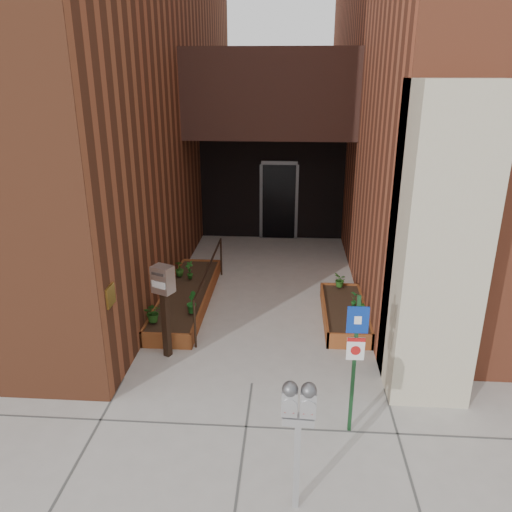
# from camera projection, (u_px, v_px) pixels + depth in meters

# --- Properties ---
(ground) EXTENTS (80.00, 80.00, 0.00)m
(ground) POSITION_uv_depth(u_px,v_px,m) (252.00, 383.00, 7.62)
(ground) COLOR #9E9991
(ground) RESTS_ON ground
(architecture) EXTENTS (20.00, 14.60, 10.00)m
(architecture) POSITION_uv_depth(u_px,v_px,m) (266.00, 50.00, 12.36)
(architecture) COLOR brown
(architecture) RESTS_ON ground
(planter_left) EXTENTS (0.90, 3.60, 0.30)m
(planter_left) POSITION_uv_depth(u_px,v_px,m) (187.00, 298.00, 10.20)
(planter_left) COLOR maroon
(planter_left) RESTS_ON ground
(planter_right) EXTENTS (0.80, 2.20, 0.30)m
(planter_right) POSITION_uv_depth(u_px,v_px,m) (344.00, 314.00, 9.52)
(planter_right) COLOR maroon
(planter_right) RESTS_ON ground
(handrail) EXTENTS (0.04, 3.34, 0.90)m
(handrail) POSITION_uv_depth(u_px,v_px,m) (210.00, 272.00, 9.91)
(handrail) COLOR black
(handrail) RESTS_ON ground
(parking_meter) EXTENTS (0.36, 0.17, 1.58)m
(parking_meter) POSITION_uv_depth(u_px,v_px,m) (299.00, 413.00, 5.05)
(parking_meter) COLOR #ADACAF
(parking_meter) RESTS_ON ground
(sign_post) EXTENTS (0.27, 0.07, 1.96)m
(sign_post) POSITION_uv_depth(u_px,v_px,m) (355.00, 351.00, 6.20)
(sign_post) COLOR #153C1D
(sign_post) RESTS_ON ground
(payment_dropbox) EXTENTS (0.39, 0.35, 1.61)m
(payment_dropbox) POSITION_uv_depth(u_px,v_px,m) (164.00, 292.00, 7.98)
(payment_dropbox) COLOR black
(payment_dropbox) RESTS_ON ground
(shrub_left_a) EXTENTS (0.40, 0.40, 0.36)m
(shrub_left_a) POSITION_uv_depth(u_px,v_px,m) (153.00, 312.00, 8.81)
(shrub_left_a) COLOR #204F16
(shrub_left_a) RESTS_ON planter_left
(shrub_left_b) EXTENTS (0.25, 0.25, 0.40)m
(shrub_left_b) POSITION_uv_depth(u_px,v_px,m) (191.00, 302.00, 9.16)
(shrub_left_b) COLOR #1B5F1E
(shrub_left_b) RESTS_ON planter_left
(shrub_left_c) EXTENTS (0.21, 0.21, 0.33)m
(shrub_left_c) POSITION_uv_depth(u_px,v_px,m) (179.00, 268.00, 10.83)
(shrub_left_c) COLOR #234F16
(shrub_left_c) RESTS_ON planter_left
(shrub_left_d) EXTENTS (0.30, 0.30, 0.40)m
(shrub_left_d) POSITION_uv_depth(u_px,v_px,m) (189.00, 270.00, 10.65)
(shrub_left_d) COLOR #1E5F1B
(shrub_left_d) RESTS_ON planter_left
(shrub_right_a) EXTENTS (0.23, 0.23, 0.30)m
(shrub_right_a) POSITION_uv_depth(u_px,v_px,m) (362.00, 311.00, 8.92)
(shrub_right_a) COLOR #1D5518
(shrub_right_a) RESTS_ON planter_right
(shrub_right_b) EXTENTS (0.23, 0.23, 0.31)m
(shrub_right_b) POSITION_uv_depth(u_px,v_px,m) (354.00, 299.00, 9.41)
(shrub_right_b) COLOR #1A5C1F
(shrub_right_b) RESTS_ON planter_right
(shrub_right_c) EXTENTS (0.30, 0.30, 0.30)m
(shrub_right_c) POSITION_uv_depth(u_px,v_px,m) (340.00, 280.00, 10.26)
(shrub_right_c) COLOR #255819
(shrub_right_c) RESTS_ON planter_right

